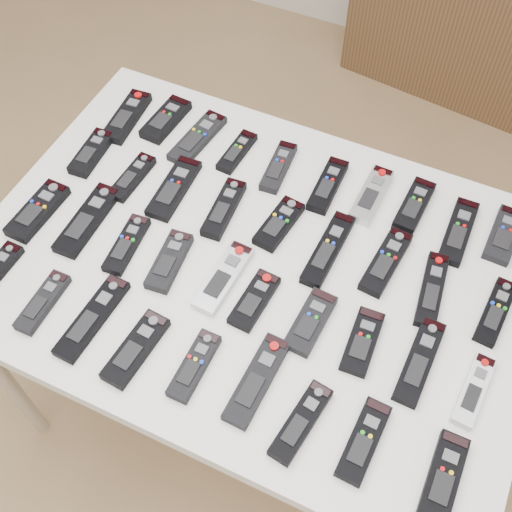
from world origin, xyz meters
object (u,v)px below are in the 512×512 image
at_px(remote_0, 127,117).
at_px(remote_34, 257,380).
at_px(remote_31, 92,318).
at_px(remote_35, 301,422).
at_px(remote_12, 174,188).
at_px(remote_18, 496,312).
at_px(remote_11, 132,177).
at_px(remote_22, 169,261).
at_px(remote_1, 166,119).
at_px(remote_8, 458,232).
at_px(remote_13, 224,209).
at_px(remote_17, 432,290).
at_px(remote_16, 386,262).
at_px(remote_20, 87,220).
at_px(remote_9, 504,235).
at_px(remote_37, 444,477).
at_px(remote_3, 237,152).
at_px(remote_30, 43,302).
at_px(remote_24, 254,300).
at_px(table, 256,275).
at_px(remote_33, 194,366).
at_px(remote_2, 197,138).
at_px(remote_5, 328,185).
at_px(remote_10, 91,153).
at_px(remote_6, 371,195).
at_px(remote_21, 127,244).
at_px(remote_36, 364,441).
at_px(remote_25, 311,322).
at_px(remote_15, 328,249).
at_px(remote_23, 224,277).
at_px(remote_4, 278,167).
at_px(remote_14, 279,224).
at_px(remote_27, 419,361).
at_px(remote_28, 473,390).
at_px(remote_32, 136,349).

xyz_separation_m(remote_0, remote_34, (0.62, -0.53, -0.00)).
distance_m(remote_31, remote_34, 0.37).
xyz_separation_m(remote_34, remote_35, (0.11, -0.04, 0.00)).
distance_m(remote_12, remote_18, 0.78).
xyz_separation_m(remote_11, remote_22, (0.20, -0.18, 0.00)).
distance_m(remote_1, remote_8, 0.79).
height_order(remote_13, remote_17, remote_13).
relative_size(remote_16, remote_20, 0.87).
xyz_separation_m(remote_9, remote_37, (0.02, -0.59, 0.00)).
height_order(remote_3, remote_30, remote_30).
height_order(remote_24, remote_37, remote_37).
relative_size(table, remote_12, 6.49).
height_order(remote_1, remote_8, remote_1).
bearing_deg(remote_33, remote_2, 117.40).
bearing_deg(remote_30, remote_5, 51.44).
relative_size(remote_10, remote_37, 0.90).
distance_m(remote_0, remote_20, 0.35).
relative_size(remote_1, remote_22, 1.02).
relative_size(remote_6, remote_21, 1.09).
bearing_deg(remote_12, remote_20, -131.14).
bearing_deg(remote_36, remote_11, 155.17).
bearing_deg(table, remote_6, 58.60).
height_order(remote_13, remote_35, remote_13).
bearing_deg(remote_1, remote_22, -55.47).
xyz_separation_m(remote_0, remote_25, (0.67, -0.36, -0.00)).
height_order(table, remote_12, remote_12).
height_order(remote_15, remote_23, remote_15).
height_order(remote_4, remote_12, remote_4).
height_order(remote_3, remote_14, remote_14).
bearing_deg(remote_23, remote_27, 1.24).
bearing_deg(remote_5, remote_27, -47.58).
relative_size(remote_9, remote_11, 1.06).
xyz_separation_m(remote_21, remote_28, (0.80, -0.01, 0.00)).
relative_size(remote_8, remote_35, 1.11).
relative_size(remote_9, remote_13, 0.92).
height_order(remote_6, remote_28, remote_6).
distance_m(remote_20, remote_21, 0.12).
relative_size(remote_3, remote_21, 0.90).
relative_size(remote_4, remote_6, 0.92).
xyz_separation_m(remote_23, remote_37, (0.55, -0.22, 0.00)).
relative_size(remote_13, remote_35, 1.01).
bearing_deg(remote_34, remote_20, 161.80).
relative_size(remote_23, remote_27, 0.95).
xyz_separation_m(remote_9, remote_11, (-0.86, -0.21, 0.00)).
distance_m(remote_11, remote_13, 0.25).
distance_m(remote_9, remote_18, 0.21).
height_order(remote_22, remote_30, remote_22).
bearing_deg(remote_30, remote_36, -0.57).
xyz_separation_m(remote_11, remote_32, (0.25, -0.39, 0.00)).
height_order(remote_18, remote_33, remote_33).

